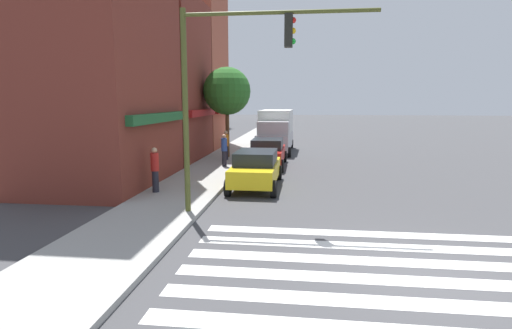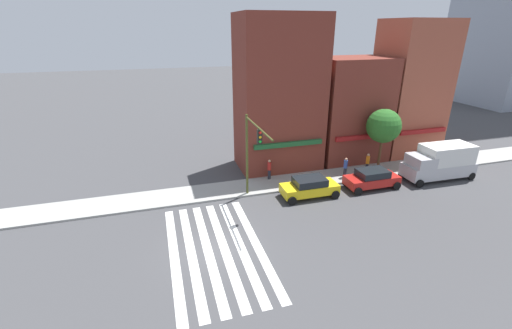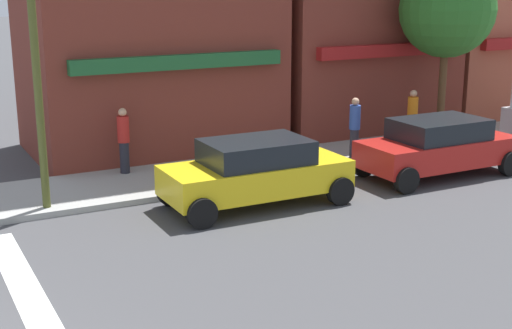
% 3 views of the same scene
% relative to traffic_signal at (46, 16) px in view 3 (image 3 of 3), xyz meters
% --- Properties ---
extents(traffic_signal, '(0.32, 5.93, 6.49)m').
position_rel_traffic_signal_xyz_m(traffic_signal, '(0.00, 0.00, 0.00)').
color(traffic_signal, '#474C1E').
rests_on(traffic_signal, ground_plane).
extents(sedan_yellow, '(4.42, 2.02, 1.59)m').
position_rel_traffic_signal_xyz_m(sedan_yellow, '(4.53, -0.30, -3.66)').
color(sedan_yellow, yellow).
rests_on(sedan_yellow, ground_plane).
extents(sedan_red, '(4.41, 2.02, 1.59)m').
position_rel_traffic_signal_xyz_m(sedan_red, '(10.11, -0.30, -3.66)').
color(sedan_red, '#B21E19').
rests_on(sedan_red, ground_plane).
extents(pedestrian_blue_shirt, '(0.32, 0.32, 1.77)m').
position_rel_traffic_signal_xyz_m(pedestrian_blue_shirt, '(8.97, 1.98, -3.43)').
color(pedestrian_blue_shirt, '#23232D').
rests_on(pedestrian_blue_shirt, sidewalk_left).
extents(pedestrian_orange_vest, '(0.32, 0.32, 1.77)m').
position_rel_traffic_signal_xyz_m(pedestrian_orange_vest, '(11.41, 2.36, -3.43)').
color(pedestrian_orange_vest, '#23232D').
rests_on(pedestrian_orange_vest, sidewalk_left).
extents(pedestrian_red_jacket, '(0.32, 0.32, 1.77)m').
position_rel_traffic_signal_xyz_m(pedestrian_red_jacket, '(2.51, 3.45, -3.43)').
color(pedestrian_red_jacket, '#23232D').
rests_on(pedestrian_red_jacket, sidewalk_left).
extents(street_tree, '(2.98, 2.98, 5.66)m').
position_rel_traffic_signal_xyz_m(street_tree, '(12.68, 2.50, -0.20)').
color(street_tree, brown).
rests_on(street_tree, sidewalk_left).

